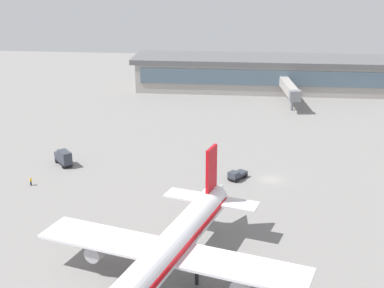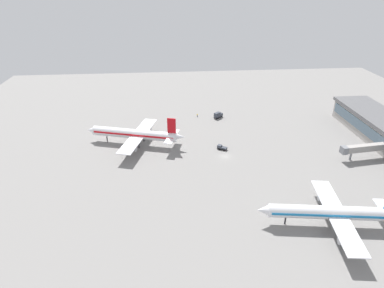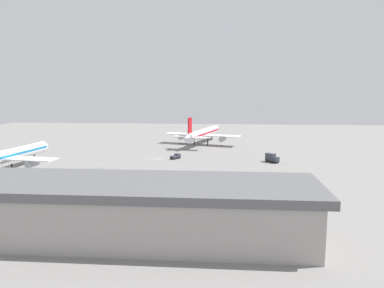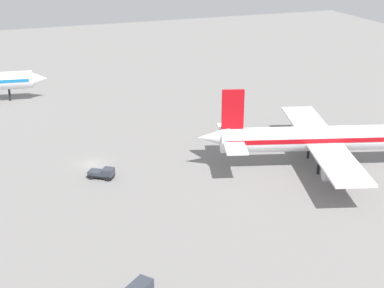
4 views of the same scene
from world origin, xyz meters
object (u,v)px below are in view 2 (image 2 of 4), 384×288
at_px(airplane_taxiing, 135,134).
at_px(pushback_tractor, 222,147).
at_px(airplane_at_gate, 332,213).
at_px(catering_truck, 218,115).
at_px(ground_crew_worker, 197,115).

height_order(airplane_taxiing, pushback_tractor, airplane_taxiing).
relative_size(airplane_at_gate, pushback_tractor, 9.80).
bearing_deg(catering_truck, airplane_taxiing, 173.09).
height_order(airplane_at_gate, catering_truck, airplane_at_gate).
bearing_deg(airplane_taxiing, airplane_at_gate, 152.46).
distance_m(airplane_at_gate, ground_crew_worker, 99.87).
bearing_deg(ground_crew_worker, pushback_tractor, 8.30).
bearing_deg(pushback_tractor, airplane_at_gate, 149.41).
bearing_deg(catering_truck, ground_crew_worker, 125.61).
distance_m(airplane_taxiing, ground_crew_worker, 45.13).
bearing_deg(catering_truck, pushback_tractor, -136.50).
height_order(airplane_taxiing, catering_truck, airplane_taxiing).
bearing_deg(airplane_taxiing, ground_crew_worker, -119.28).
distance_m(airplane_at_gate, pushback_tractor, 60.16).
relative_size(airplane_taxiing, ground_crew_worker, 28.09).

